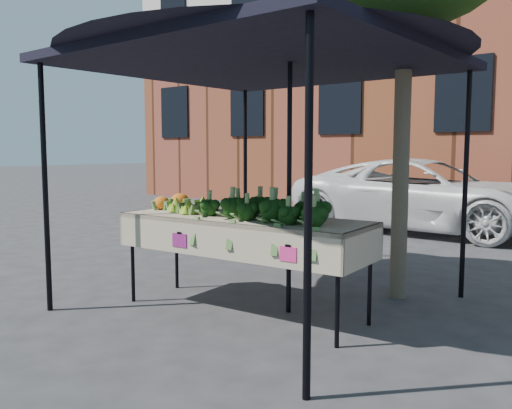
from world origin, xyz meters
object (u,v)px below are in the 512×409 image
vehicle (428,100)px  street_tree (404,63)px  table (243,265)px  canopy (264,165)px

vehicle → street_tree: size_ratio=1.02×
table → canopy: 0.99m
table → street_tree: 2.55m
table → vehicle: bearing=95.6°
vehicle → street_tree: bearing=-162.1°
table → vehicle: size_ratio=0.51×
vehicle → street_tree: vehicle is taller
vehicle → street_tree: (1.50, -4.55, -0.05)m
canopy → street_tree: street_tree is taller
table → vehicle: 6.29m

